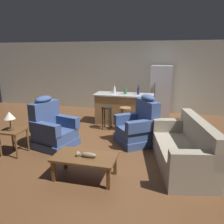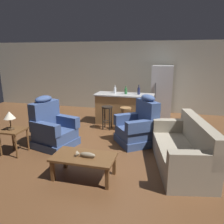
% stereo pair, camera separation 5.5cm
% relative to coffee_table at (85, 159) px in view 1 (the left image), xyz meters
% --- Properties ---
extents(ground_plane, '(12.00, 12.00, 0.00)m').
position_rel_coffee_table_xyz_m(ground_plane, '(0.06, 1.90, -0.36)').
color(ground_plane, brown).
extents(back_wall, '(12.00, 0.05, 2.60)m').
position_rel_coffee_table_xyz_m(back_wall, '(0.06, 5.03, 0.94)').
color(back_wall, '#B2B2A3').
rests_on(back_wall, ground_plane).
extents(coffee_table, '(1.10, 0.60, 0.42)m').
position_rel_coffee_table_xyz_m(coffee_table, '(0.00, 0.00, 0.00)').
color(coffee_table, brown).
rests_on(coffee_table, ground_plane).
extents(fish_figurine, '(0.34, 0.10, 0.10)m').
position_rel_coffee_table_xyz_m(fish_figurine, '(0.05, -0.03, 0.10)').
color(fish_figurine, '#4C3823').
rests_on(fish_figurine, coffee_table).
extents(couch, '(1.20, 2.03, 0.94)m').
position_rel_coffee_table_xyz_m(couch, '(1.72, 0.86, -0.02)').
color(couch, '#9E937F').
rests_on(couch, ground_plane).
extents(recliner_near_lamp, '(1.03, 1.03, 1.20)m').
position_rel_coffee_table_xyz_m(recliner_near_lamp, '(-1.24, 1.13, 0.06)').
color(recliner_near_lamp, '#384C7A').
rests_on(recliner_near_lamp, ground_plane).
extents(recliner_near_island, '(1.17, 1.17, 1.20)m').
position_rel_coffee_table_xyz_m(recliner_near_island, '(0.72, 1.82, 0.06)').
color(recliner_near_island, '#384C7A').
rests_on(recliner_near_island, ground_plane).
extents(end_table, '(0.48, 0.48, 0.56)m').
position_rel_coffee_table_xyz_m(end_table, '(-1.85, 0.54, 0.10)').
color(end_table, brown).
rests_on(end_table, ground_plane).
extents(table_lamp, '(0.24, 0.24, 0.41)m').
position_rel_coffee_table_xyz_m(table_lamp, '(-1.87, 0.51, 0.50)').
color(table_lamp, '#4C3823').
rests_on(table_lamp, end_table).
extents(kitchen_island, '(1.80, 0.70, 0.95)m').
position_rel_coffee_table_xyz_m(kitchen_island, '(0.06, 3.25, 0.11)').
color(kitchen_island, '#9E7042').
rests_on(kitchen_island, ground_plane).
extents(bar_stool_left, '(0.32, 0.32, 0.68)m').
position_rel_coffee_table_xyz_m(bar_stool_left, '(-0.32, 2.62, 0.11)').
color(bar_stool_left, black).
rests_on(bar_stool_left, ground_plane).
extents(bar_stool_right, '(0.32, 0.32, 0.68)m').
position_rel_coffee_table_xyz_m(bar_stool_right, '(0.23, 2.62, 0.11)').
color(bar_stool_right, olive).
rests_on(bar_stool_right, ground_plane).
extents(refrigerator, '(0.70, 0.69, 1.76)m').
position_rel_coffee_table_xyz_m(refrigerator, '(1.13, 4.45, 0.52)').
color(refrigerator, '#B7B7BC').
rests_on(refrigerator, ground_plane).
extents(bottle_tall_green, '(0.08, 0.08, 0.24)m').
position_rel_coffee_table_xyz_m(bottle_tall_green, '(0.10, 3.26, 0.68)').
color(bottle_tall_green, '#2D6B38').
rests_on(bottle_tall_green, kitchen_island).
extents(bottle_short_amber, '(0.09, 0.09, 0.24)m').
position_rel_coffee_table_xyz_m(bottle_short_amber, '(-0.27, 3.36, 0.68)').
color(bottle_short_amber, silver).
rests_on(bottle_short_amber, kitchen_island).
extents(bottle_wine_dark, '(0.08, 0.08, 0.29)m').
position_rel_coffee_table_xyz_m(bottle_wine_dark, '(0.49, 3.30, 0.70)').
color(bottle_wine_dark, '#23284C').
rests_on(bottle_wine_dark, kitchen_island).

